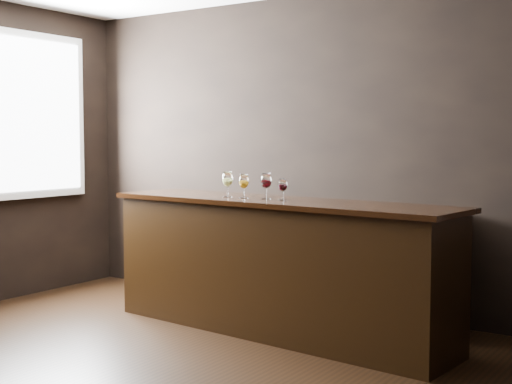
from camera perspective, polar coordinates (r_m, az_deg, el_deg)
The scene contains 9 objects.
ground at distance 4.85m, azimuth -9.62°, elevation -14.04°, with size 5.00×5.00×0.00m, color black.
room_shell at distance 4.86m, azimuth -10.98°, elevation 7.61°, with size 5.02×4.52×2.81m.
bar_counter at distance 5.60m, azimuth 1.64°, elevation -6.17°, with size 2.90×0.63×1.01m, color black.
bar_top at distance 5.53m, azimuth 1.65°, elevation -0.80°, with size 2.99×0.69×0.04m, color black.
back_bar_shelf at distance 6.24m, azimuth 4.49°, elevation -5.48°, with size 2.59×0.40×0.93m, color black.
glass_white at distance 5.76m, azimuth -2.29°, elevation 1.00°, with size 0.09×0.09×0.21m.
glass_amber at distance 5.65m, azimuth -0.99°, elevation 0.82°, with size 0.08×0.08×0.19m.
glass_red_a at distance 5.57m, azimuth 0.82°, elevation 0.87°, with size 0.09×0.09×0.21m.
glass_red_b at distance 5.45m, azimuth 2.15°, elevation 0.54°, with size 0.07×0.07×0.17m.
Camera 1 is at (3.17, -3.35, 1.51)m, focal length 50.00 mm.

